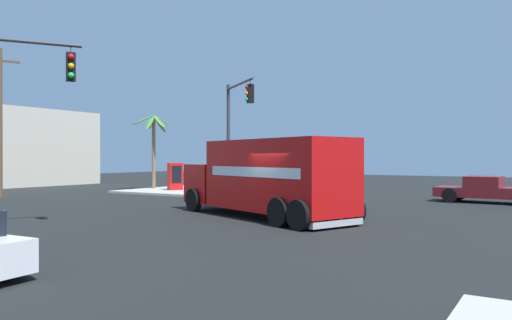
{
  "coord_description": "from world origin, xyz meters",
  "views": [
    {
      "loc": [
        -15.63,
        -8.4,
        2.35
      ],
      "look_at": [
        1.18,
        1.93,
        2.25
      ],
      "focal_mm": 34.55,
      "sensor_mm": 36.0,
      "label": 1
    }
  ],
  "objects_px": {
    "traffic_light_secondary": "(235,122)",
    "vending_machine_red": "(175,176)",
    "delivery_truck": "(267,177)",
    "utility_pole": "(0,121)",
    "pickup_maroon": "(488,189)",
    "palm_tree_far": "(153,137)"
  },
  "relations": [
    {
      "from": "utility_pole",
      "to": "traffic_light_secondary",
      "type": "bearing_deg",
      "value": -64.03
    },
    {
      "from": "delivery_truck",
      "to": "pickup_maroon",
      "type": "height_order",
      "value": "delivery_truck"
    },
    {
      "from": "traffic_light_secondary",
      "to": "vending_machine_red",
      "type": "relative_size",
      "value": 3.48
    },
    {
      "from": "delivery_truck",
      "to": "traffic_light_secondary",
      "type": "height_order",
      "value": "traffic_light_secondary"
    },
    {
      "from": "palm_tree_far",
      "to": "utility_pole",
      "type": "relative_size",
      "value": 0.61
    },
    {
      "from": "delivery_truck",
      "to": "vending_machine_red",
      "type": "height_order",
      "value": "delivery_truck"
    },
    {
      "from": "delivery_truck",
      "to": "utility_pole",
      "type": "height_order",
      "value": "utility_pole"
    },
    {
      "from": "delivery_truck",
      "to": "traffic_light_secondary",
      "type": "xyz_separation_m",
      "value": [
        6.01,
        5.55,
        2.77
      ]
    },
    {
      "from": "traffic_light_secondary",
      "to": "vending_machine_red",
      "type": "distance_m",
      "value": 8.45
    },
    {
      "from": "delivery_truck",
      "to": "utility_pole",
      "type": "xyz_separation_m",
      "value": [
        -0.04,
        17.97,
        2.92
      ]
    },
    {
      "from": "pickup_maroon",
      "to": "palm_tree_far",
      "type": "height_order",
      "value": "palm_tree_far"
    },
    {
      "from": "utility_pole",
      "to": "vending_machine_red",
      "type": "bearing_deg",
      "value": -29.9
    },
    {
      "from": "traffic_light_secondary",
      "to": "utility_pole",
      "type": "xyz_separation_m",
      "value": [
        -6.05,
        12.42,
        0.15
      ]
    },
    {
      "from": "vending_machine_red",
      "to": "palm_tree_far",
      "type": "distance_m",
      "value": 3.72
    },
    {
      "from": "delivery_truck",
      "to": "palm_tree_far",
      "type": "bearing_deg",
      "value": 57.38
    },
    {
      "from": "delivery_truck",
      "to": "vending_machine_red",
      "type": "xyz_separation_m",
      "value": [
        9.2,
        12.66,
        -0.51
      ]
    },
    {
      "from": "palm_tree_far",
      "to": "utility_pole",
      "type": "xyz_separation_m",
      "value": [
        -9.7,
        2.89,
        0.65
      ]
    },
    {
      "from": "utility_pole",
      "to": "pickup_maroon",
      "type": "bearing_deg",
      "value": -65.0
    },
    {
      "from": "vending_machine_red",
      "to": "utility_pole",
      "type": "height_order",
      "value": "utility_pole"
    },
    {
      "from": "pickup_maroon",
      "to": "utility_pole",
      "type": "bearing_deg",
      "value": 115.0
    },
    {
      "from": "traffic_light_secondary",
      "to": "pickup_maroon",
      "type": "xyz_separation_m",
      "value": [
        5.42,
        -12.18,
        -3.62
      ]
    },
    {
      "from": "pickup_maroon",
      "to": "utility_pole",
      "type": "distance_m",
      "value": 27.41
    }
  ]
}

